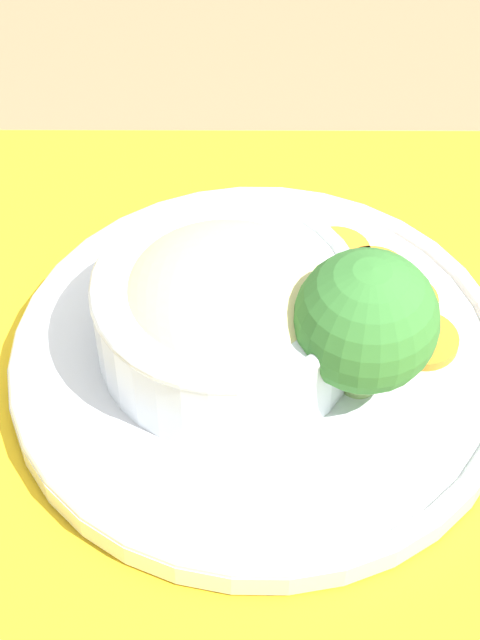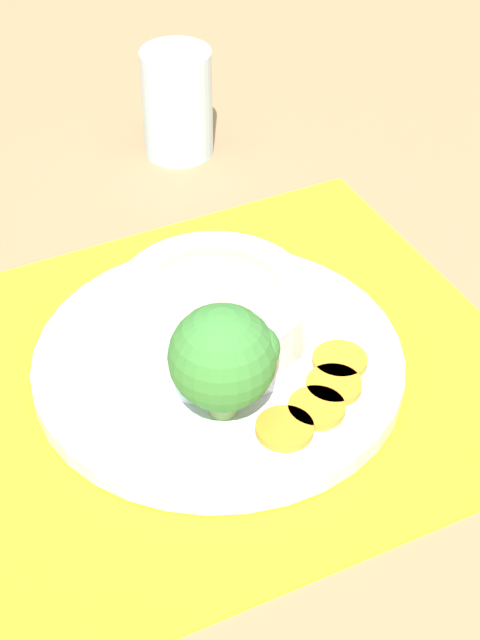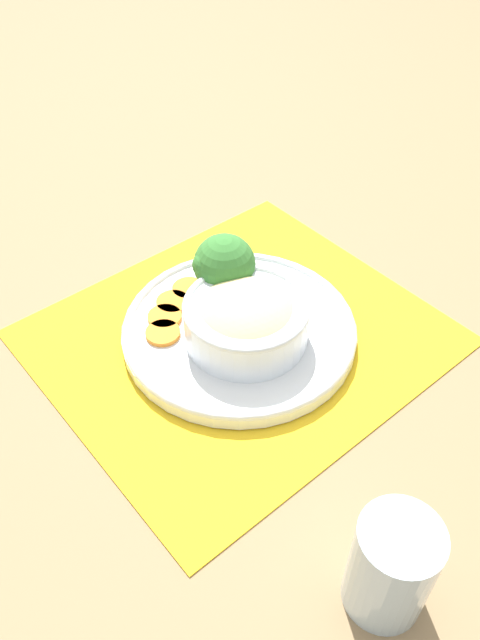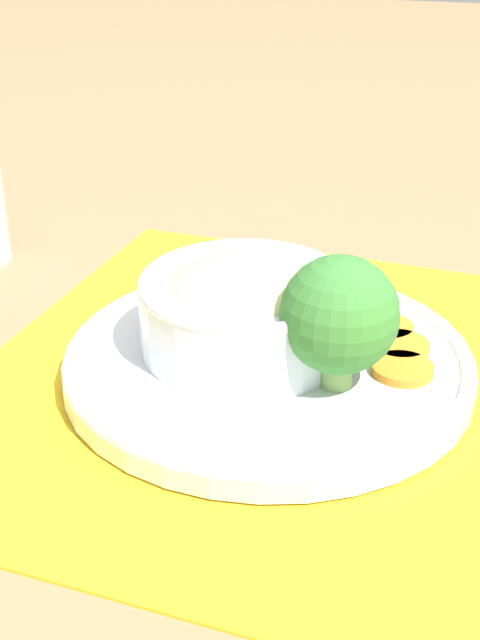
# 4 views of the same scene
# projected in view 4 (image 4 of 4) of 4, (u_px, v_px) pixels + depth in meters

# --- Properties ---
(ground_plane) EXTENTS (4.00, 4.00, 0.00)m
(ground_plane) POSITION_uv_depth(u_px,v_px,m) (268.00, 379.00, 0.65)
(ground_plane) COLOR #8C704C
(placemat) EXTENTS (0.51, 0.46, 0.00)m
(placemat) POSITION_uv_depth(u_px,v_px,m) (268.00, 377.00, 0.65)
(placemat) COLOR yellow
(placemat) RESTS_ON ground_plane
(plate) EXTENTS (0.30, 0.30, 0.02)m
(plate) POSITION_uv_depth(u_px,v_px,m) (268.00, 361.00, 0.64)
(plate) COLOR silver
(plate) RESTS_ON placemat
(bowl) EXTENTS (0.15, 0.15, 0.07)m
(bowl) POSITION_uv_depth(u_px,v_px,m) (245.00, 307.00, 0.64)
(bowl) COLOR silver
(bowl) RESTS_ON plate
(broccoli_floret) EXTENTS (0.08, 0.08, 0.09)m
(broccoli_floret) POSITION_uv_depth(u_px,v_px,m) (340.00, 314.00, 0.58)
(broccoli_floret) COLOR #84AD5B
(broccoli_floret) RESTS_ON plate
(carrot_slice_near) EXTENTS (0.04, 0.04, 0.01)m
(carrot_slice_near) POSITION_uv_depth(u_px,v_px,m) (403.00, 366.00, 0.62)
(carrot_slice_near) COLOR orange
(carrot_slice_near) RESTS_ON plate
(carrot_slice_middle) EXTENTS (0.04, 0.04, 0.01)m
(carrot_slice_middle) POSITION_uv_depth(u_px,v_px,m) (399.00, 346.00, 0.65)
(carrot_slice_middle) COLOR orange
(carrot_slice_middle) RESTS_ON plate
(carrot_slice_far) EXTENTS (0.04, 0.04, 0.01)m
(carrot_slice_far) POSITION_uv_depth(u_px,v_px,m) (385.00, 328.00, 0.67)
(carrot_slice_far) COLOR orange
(carrot_slice_far) RESTS_ON plate
(carrot_slice_extra) EXTENTS (0.04, 0.04, 0.01)m
(carrot_slice_extra) POSITION_uv_depth(u_px,v_px,m) (361.00, 313.00, 0.69)
(carrot_slice_extra) COLOR orange
(carrot_slice_extra) RESTS_ON plate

